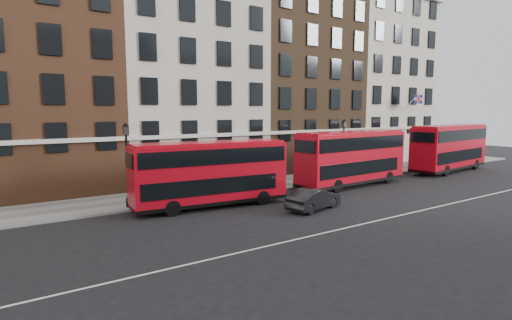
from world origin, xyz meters
TOP-DOWN VIEW (x-y plane):
  - ground at (0.00, 0.00)m, footprint 120.00×120.00m
  - pavement at (0.00, 10.50)m, footprint 80.00×5.00m
  - kerb at (0.00, 8.00)m, footprint 80.00×0.30m
  - road_centre_line at (0.00, -2.00)m, footprint 70.00×0.12m
  - building_terrace at (-0.31, 17.88)m, footprint 64.00×11.95m
  - bus_b at (-3.32, 6.20)m, footprint 10.25×3.37m
  - bus_c at (9.72, 6.19)m, footprint 10.91×3.20m
  - bus_d at (24.02, 6.19)m, footprint 11.52×3.91m
  - car_front at (1.79, 1.97)m, footprint 4.36×2.31m
  - lamp_post_left at (-7.89, 8.55)m, footprint 0.44×0.44m
  - lamp_post_right at (11.55, 8.89)m, footprint 0.44×0.44m
  - traffic_light at (24.81, 8.30)m, footprint 0.25×0.45m
  - iron_railings at (0.00, 12.70)m, footprint 6.60×0.06m

SIDE VIEW (x-z plane):
  - ground at x=0.00m, z-range 0.00..0.00m
  - road_centre_line at x=0.00m, z-range 0.00..0.01m
  - pavement at x=0.00m, z-range 0.00..0.15m
  - kerb at x=0.00m, z-range 0.00..0.16m
  - iron_railings at x=0.00m, z-range 0.15..1.15m
  - car_front at x=1.79m, z-range 0.00..1.37m
  - bus_b at x=-3.32m, z-range 0.15..4.38m
  - bus_c at x=9.72m, z-range 0.16..4.69m
  - traffic_light at x=24.81m, z-range 0.81..4.08m
  - bus_d at x=24.02m, z-range 0.17..4.92m
  - lamp_post_left at x=-7.89m, z-range 0.42..5.74m
  - lamp_post_right at x=11.55m, z-range 0.42..5.74m
  - building_terrace at x=-0.31m, z-range -0.76..21.24m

